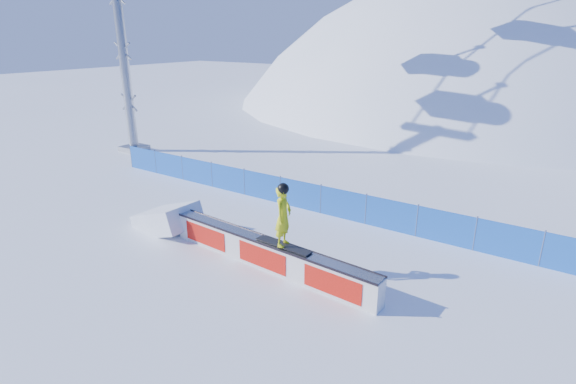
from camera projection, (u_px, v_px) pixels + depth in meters
The scene contains 6 objects.
ground at pixel (230, 248), 15.48m from camera, with size 160.00×160.00×0.00m, color white.
snow_hill at pixel (465, 252), 54.31m from camera, with size 64.00×64.00×64.00m.
safety_fence at pixel (300, 195), 18.80m from camera, with size 22.05×0.05×1.30m.
rail_box at pixel (267, 254), 14.05m from camera, with size 7.89×1.05×0.95m.
snow_ramp at pixel (168, 228), 17.04m from camera, with size 2.38×1.58×0.89m, color white, non-canonical shape.
snowboarder at pixel (283, 216), 13.19m from camera, with size 1.93×0.73×1.99m.
Camera 1 is at (9.47, -10.44, 6.99)m, focal length 28.00 mm.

